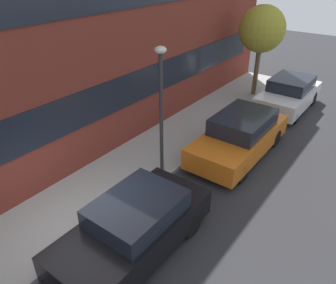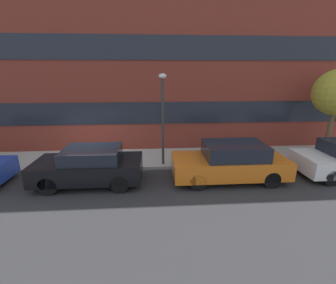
{
  "view_description": "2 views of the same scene",
  "coord_description": "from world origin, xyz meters",
  "px_view_note": "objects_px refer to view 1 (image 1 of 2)",
  "views": [
    {
      "loc": [
        -3.45,
        -4.88,
        5.97
      ],
      "look_at": [
        3.33,
        0.19,
        1.13
      ],
      "focal_mm": 35.0,
      "sensor_mm": 36.0,
      "label": 1
    },
    {
      "loc": [
        2.78,
        -8.88,
        3.99
      ],
      "look_at": [
        3.4,
        0.25,
        1.16
      ],
      "focal_mm": 24.0,
      "sensor_mm": 36.0,
      "label": 2
    }
  ],
  "objects_px": {
    "street_tree": "(262,29)",
    "lamp_post": "(161,98)",
    "parked_car_white": "(289,94)",
    "parked_car_black": "(134,227)",
    "parked_car_orange": "(240,135)"
  },
  "relations": [
    {
      "from": "parked_car_white",
      "to": "lamp_post",
      "type": "distance_m",
      "value": 7.68
    },
    {
      "from": "parked_car_white",
      "to": "lamp_post",
      "type": "bearing_deg",
      "value": -10.63
    },
    {
      "from": "parked_car_orange",
      "to": "parked_car_white",
      "type": "relative_size",
      "value": 1.12
    },
    {
      "from": "parked_car_white",
      "to": "parked_car_black",
      "type": "bearing_deg",
      "value": 0.0
    },
    {
      "from": "street_tree",
      "to": "parked_car_white",
      "type": "bearing_deg",
      "value": -104.9
    },
    {
      "from": "parked_car_black",
      "to": "parked_car_orange",
      "type": "bearing_deg",
      "value": -180.0
    },
    {
      "from": "parked_car_white",
      "to": "lamp_post",
      "type": "height_order",
      "value": "lamp_post"
    },
    {
      "from": "parked_car_white",
      "to": "street_tree",
      "type": "xyz_separation_m",
      "value": [
        0.48,
        1.81,
        2.44
      ]
    },
    {
      "from": "parked_car_black",
      "to": "parked_car_white",
      "type": "relative_size",
      "value": 1.01
    },
    {
      "from": "parked_car_black",
      "to": "lamp_post",
      "type": "bearing_deg",
      "value": -153.6
    },
    {
      "from": "street_tree",
      "to": "lamp_post",
      "type": "distance_m",
      "value": 7.83
    },
    {
      "from": "parked_car_black",
      "to": "parked_car_white",
      "type": "height_order",
      "value": "parked_car_white"
    },
    {
      "from": "parked_car_white",
      "to": "lamp_post",
      "type": "xyz_separation_m",
      "value": [
        -7.32,
        1.37,
        1.86
      ]
    },
    {
      "from": "street_tree",
      "to": "lamp_post",
      "type": "bearing_deg",
      "value": -176.84
    },
    {
      "from": "parked_car_black",
      "to": "lamp_post",
      "type": "height_order",
      "value": "lamp_post"
    }
  ]
}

